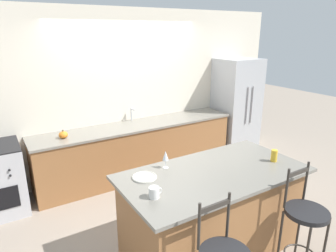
# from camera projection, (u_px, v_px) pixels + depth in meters

# --- Properties ---
(ground_plane) EXTENTS (18.00, 18.00, 0.00)m
(ground_plane) POSITION_uv_depth(u_px,v_px,m) (149.00, 182.00, 4.84)
(ground_plane) COLOR gray
(wall_back) EXTENTS (6.00, 0.07, 2.70)m
(wall_back) POSITION_uv_depth(u_px,v_px,m) (128.00, 93.00, 5.01)
(wall_back) COLOR beige
(wall_back) RESTS_ON ground_plane
(back_counter) EXTENTS (3.36, 0.69, 0.89)m
(back_counter) POSITION_uv_depth(u_px,v_px,m) (138.00, 149.00, 5.02)
(back_counter) COLOR #936038
(back_counter) RESTS_ON ground_plane
(sink_faucet) EXTENTS (0.02, 0.13, 0.22)m
(sink_faucet) POSITION_uv_depth(u_px,v_px,m) (132.00, 113.00, 5.01)
(sink_faucet) COLOR #ADAFB5
(sink_faucet) RESTS_ON back_counter
(kitchen_island) EXTENTS (1.97, 1.02, 0.95)m
(kitchen_island) POSITION_uv_depth(u_px,v_px,m) (212.00, 211.00, 3.24)
(kitchen_island) COLOR #936038
(kitchen_island) RESTS_ON ground_plane
(refrigerator) EXTENTS (0.78, 0.71, 1.84)m
(refrigerator) POSITION_uv_depth(u_px,v_px,m) (236.00, 106.00, 5.90)
(refrigerator) COLOR #ADAFB5
(refrigerator) RESTS_ON ground_plane
(bar_stool_far) EXTENTS (0.40, 0.40, 1.13)m
(bar_stool_far) POSITION_uv_depth(u_px,v_px,m) (304.00, 222.00, 2.87)
(bar_stool_far) COLOR #332D28
(bar_stool_far) RESTS_ON ground_plane
(dinner_plate) EXTENTS (0.25, 0.25, 0.02)m
(dinner_plate) POSITION_uv_depth(u_px,v_px,m) (144.00, 177.00, 2.97)
(dinner_plate) COLOR beige
(dinner_plate) RESTS_ON kitchen_island
(wine_glass) EXTENTS (0.06, 0.06, 0.19)m
(wine_glass) POSITION_uv_depth(u_px,v_px,m) (166.00, 156.00, 3.14)
(wine_glass) COLOR white
(wine_glass) RESTS_ON kitchen_island
(coffee_mug) EXTENTS (0.13, 0.09, 0.10)m
(coffee_mug) POSITION_uv_depth(u_px,v_px,m) (154.00, 192.00, 2.60)
(coffee_mug) COLOR white
(coffee_mug) RESTS_ON kitchen_island
(tumbler_cup) EXTENTS (0.07, 0.07, 0.13)m
(tumbler_cup) POSITION_uv_depth(u_px,v_px,m) (274.00, 156.00, 3.32)
(tumbler_cup) COLOR gold
(tumbler_cup) RESTS_ON kitchen_island
(pumpkin_decoration) EXTENTS (0.13, 0.13, 0.12)m
(pumpkin_decoration) POSITION_uv_depth(u_px,v_px,m) (63.00, 135.00, 4.23)
(pumpkin_decoration) COLOR orange
(pumpkin_decoration) RESTS_ON back_counter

